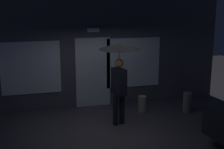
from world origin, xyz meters
The scene contains 5 objects.
ground_plane centered at (0.00, 0.00, 0.00)m, with size 18.00×18.00×0.00m, color #423F44.
building_facade centered at (-0.01, 2.34, 1.79)m, with size 8.42×0.48×3.61m.
person_with_umbrella centered at (0.39, 0.51, 1.74)m, with size 1.08×1.08×2.27m.
sidewalk_bollard centered at (1.34, 1.27, 0.25)m, with size 0.24×0.24×0.49m, color #B2A899.
sidewalk_bollard_2 centered at (2.65, 0.91, 0.31)m, with size 0.26×0.26×0.61m, color slate.
Camera 1 is at (-1.87, -7.60, 3.51)m, focal length 52.06 mm.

